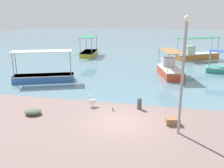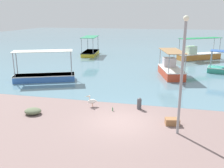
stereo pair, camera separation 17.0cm
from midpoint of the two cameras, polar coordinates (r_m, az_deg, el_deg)
name	(u,v)px [view 1 (the left image)]	position (r m, az deg, el deg)	size (l,w,h in m)	color
ground	(121,121)	(14.62, 1.73, -8.56)	(120.00, 120.00, 0.00)	#7C6460
harbor_water	(157,40)	(61.44, 10.27, 9.88)	(110.00, 90.00, 0.00)	slate
fishing_boat_near_left	(44,76)	(23.89, -15.53, 1.86)	(5.67, 3.42, 2.81)	#3869B8
fishing_boat_center	(170,69)	(25.61, 12.89, 3.27)	(2.81, 4.90, 2.56)	#C73F26
fishing_boat_far_right	(196,54)	(36.24, 18.60, 6.47)	(6.08, 4.66, 2.89)	orange
fishing_boat_far_left	(89,52)	(37.99, -5.43, 7.33)	(2.56, 5.19, 2.75)	gold
pelican	(92,101)	(16.81, -4.88, -3.92)	(0.76, 0.49, 0.80)	#E0997A
lamp_post	(183,71)	(12.64, 15.52, 2.93)	(0.28, 0.28, 5.95)	gray
mooring_bollard	(139,103)	(16.41, 5.99, -4.33)	(0.31, 0.31, 0.77)	#47474C
net_pile	(33,111)	(16.33, -17.89, -5.99)	(1.05, 0.89, 0.37)	#5E694D
cargo_crate	(173,121)	(14.57, 13.38, -8.30)	(0.77, 0.50, 0.37)	#92633D
glass_bottle	(113,109)	(16.09, -0.10, -5.80)	(0.07, 0.07, 0.27)	#3F7F4C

